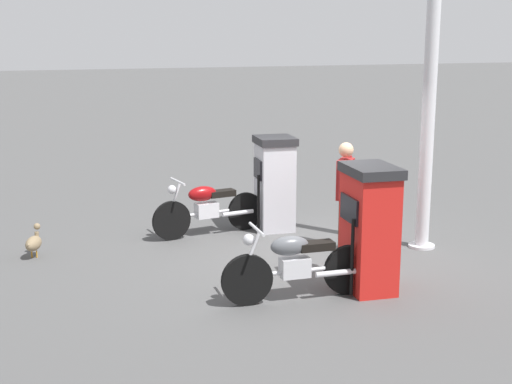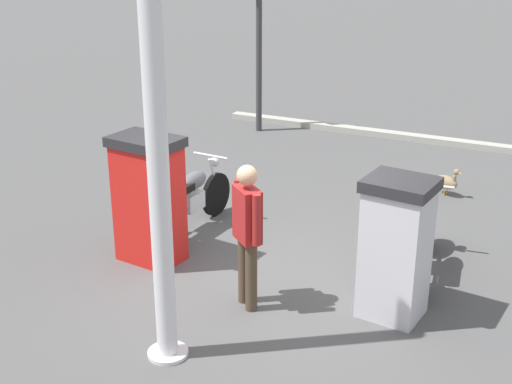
# 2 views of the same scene
# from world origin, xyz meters

# --- Properties ---
(ground_plane) EXTENTS (120.00, 120.00, 0.00)m
(ground_plane) POSITION_xyz_m (0.00, 0.00, 0.00)
(ground_plane) COLOR #4C4C4C
(fuel_pump_near) EXTENTS (0.71, 0.76, 1.55)m
(fuel_pump_near) POSITION_xyz_m (-0.13, -1.54, 0.79)
(fuel_pump_near) COLOR silver
(fuel_pump_near) RESTS_ON ground
(fuel_pump_far) EXTENTS (0.70, 0.91, 1.61)m
(fuel_pump_far) POSITION_xyz_m (-0.13, 1.54, 0.82)
(fuel_pump_far) COLOR red
(fuel_pump_far) RESTS_ON ground
(motorcycle_near_pump) EXTENTS (1.93, 0.56, 0.95)m
(motorcycle_near_pump) POSITION_xyz_m (1.01, -1.60, 0.47)
(motorcycle_near_pump) COLOR black
(motorcycle_near_pump) RESTS_ON ground
(motorcycle_far_pump) EXTENTS (1.94, 0.56, 0.95)m
(motorcycle_far_pump) POSITION_xyz_m (0.87, 1.55, 0.46)
(motorcycle_far_pump) COLOR black
(motorcycle_far_pump) RESTS_ON ground
(attendant_person) EXTENTS (0.44, 0.49, 1.64)m
(attendant_person) POSITION_xyz_m (-0.64, -0.06, 0.94)
(attendant_person) COLOR #473828
(attendant_person) RESTS_ON ground
(wandering_duck) EXTENTS (0.34, 0.46, 0.47)m
(wandering_duck) POSITION_xyz_m (3.73, -1.37, 0.23)
(wandering_duck) COLOR #847051
(wandering_duck) RESTS_ON ground
(canopy_support_pole) EXTENTS (0.40, 0.40, 4.27)m
(canopy_support_pole) POSITION_xyz_m (-1.83, 0.22, 2.06)
(canopy_support_pole) COLOR silver
(canopy_support_pole) RESTS_ON ground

